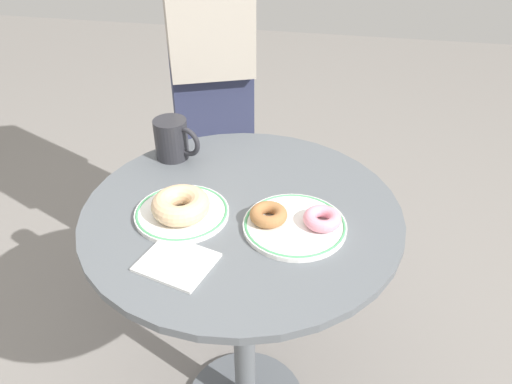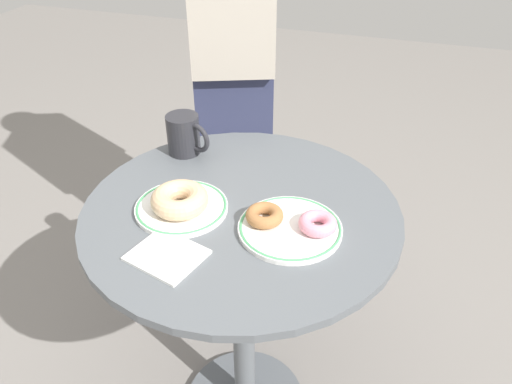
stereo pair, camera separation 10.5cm
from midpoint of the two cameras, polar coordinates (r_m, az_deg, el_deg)
The scene contains 9 objects.
cafe_table at distance 1.20m, azimuth 1.02°, elevation -10.19°, with size 0.67×0.67×0.71m.
plate_left at distance 1.05m, azimuth -5.62°, elevation -1.82°, with size 0.19×0.19×0.01m.
plate_right at distance 1.00m, azimuth 6.87°, elevation -4.17°, with size 0.21×0.21×0.01m.
donut_glazed at distance 1.03m, azimuth -5.77°, elevation -0.97°, with size 0.12×0.12×0.04m, color #E0B789.
donut_pink_frosted at distance 0.99m, azimuth 10.01°, elevation -3.63°, with size 0.08×0.08×0.03m, color pink.
donut_cinnamon at distance 1.00m, azimuth 3.96°, elevation -2.75°, with size 0.08×0.08×0.03m, color #A36B3D.
paper_napkin at distance 0.95m, azimuth -6.92°, elevation -7.23°, with size 0.13×0.11×0.01m, color white.
coffee_mug at distance 1.23m, azimuth -5.66°, elevation 6.40°, with size 0.12×0.08×0.10m.
person_figure at distance 1.56m, azimuth -0.75°, elevation 13.86°, with size 0.35×0.45×1.59m.
Camera 2 is at (0.29, -0.80, 1.35)m, focal length 35.41 mm.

